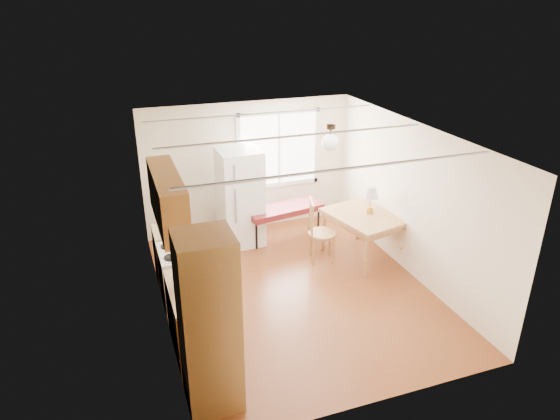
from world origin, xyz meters
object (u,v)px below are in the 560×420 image
dining_table (363,220)px  chair (317,227)px  refrigerator (240,197)px  bench (284,210)px

dining_table → chair: size_ratio=1.34×
refrigerator → dining_table: size_ratio=1.21×
refrigerator → dining_table: 2.24m
refrigerator → bench: 0.86m
chair → dining_table: bearing=3.6°
refrigerator → chair: bearing=-48.5°
bench → chair: (0.25, -0.94, 0.04)m
dining_table → chair: 0.82m
chair → bench: bearing=119.8°
refrigerator → dining_table: (1.84, -1.27, -0.19)m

